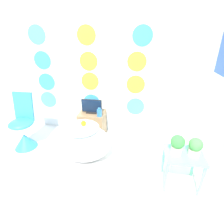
% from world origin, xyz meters
% --- Properties ---
extents(ground_plane, '(12.00, 12.00, 0.00)m').
position_xyz_m(ground_plane, '(0.00, 0.00, 0.00)').
color(ground_plane, white).
extents(wall_back_dotted, '(4.57, 0.05, 2.60)m').
position_xyz_m(wall_back_dotted, '(-0.00, 1.65, 1.30)').
color(wall_back_dotted, white).
rests_on(wall_back_dotted, ground_plane).
extents(bathtub, '(0.83, 0.61, 0.53)m').
position_xyz_m(bathtub, '(0.09, 0.77, 0.27)').
color(bathtub, white).
rests_on(bathtub, ground_plane).
extents(rubber_duck, '(0.08, 0.08, 0.09)m').
position_xyz_m(rubber_duck, '(0.12, 0.79, 0.58)').
color(rubber_duck, yellow).
rests_on(rubber_duck, bathtub).
extents(chair, '(0.38, 0.38, 0.90)m').
position_xyz_m(chair, '(-0.93, 0.88, 0.28)').
color(chair, '#338CE0').
rests_on(chair, ground_plane).
extents(tv_cabinet, '(0.44, 0.38, 0.45)m').
position_xyz_m(tv_cabinet, '(0.07, 1.41, 0.23)').
color(tv_cabinet, '#8E704C').
rests_on(tv_cabinet, ground_plane).
extents(tv, '(0.36, 0.12, 0.24)m').
position_xyz_m(tv, '(0.07, 1.41, 0.56)').
color(tv, black).
rests_on(tv, tv_cabinet).
extents(vase, '(0.09, 0.09, 0.15)m').
position_xyz_m(vase, '(0.23, 1.29, 0.52)').
color(vase, '#2D72B7').
rests_on(vase, tv_cabinet).
extents(side_table, '(0.44, 0.38, 0.45)m').
position_xyz_m(side_table, '(1.43, 0.48, 0.37)').
color(side_table, '#72D8B7').
rests_on(side_table, ground_plane).
extents(potted_plant_left, '(0.16, 0.16, 0.25)m').
position_xyz_m(potted_plant_left, '(1.33, 0.46, 0.59)').
color(potted_plant_left, beige).
rests_on(potted_plant_left, side_table).
extents(potted_plant_right, '(0.15, 0.15, 0.22)m').
position_xyz_m(potted_plant_right, '(1.53, 0.47, 0.57)').
color(potted_plant_right, beige).
rests_on(potted_plant_right, side_table).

